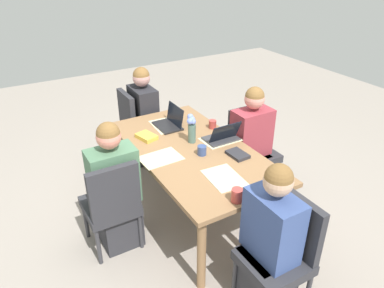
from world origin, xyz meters
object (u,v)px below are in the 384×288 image
(flower_vase, at_px, (192,127))
(book_red_cover, at_px, (238,154))
(person_near_left_mid, at_px, (250,147))
(chair_head_right_right_near, at_px, (137,123))
(chair_far_left_near, at_px, (112,202))
(dining_table, at_px, (192,156))
(coffee_mug_near_left, at_px, (213,124))
(person_head_right_right_near, at_px, (144,121))
(book_blue_cover, at_px, (147,137))
(laptop_head_right_right_near, at_px, (170,122))
(laptop_near_left_mid, at_px, (222,137))
(coffee_mug_centre_left, at_px, (202,150))
(person_far_left_near, at_px, (115,193))
(coffee_mug_near_right, at_px, (237,195))
(chair_near_left_mid, at_px, (250,145))
(chair_head_left_left_far, at_px, (283,249))
(person_head_left_left_far, at_px, (270,245))

(flower_vase, height_order, book_red_cover, flower_vase)
(person_near_left_mid, xyz_separation_m, chair_head_right_right_near, (1.22, 0.78, -0.03))
(chair_far_left_near, bearing_deg, person_near_left_mid, -85.02)
(person_near_left_mid, bearing_deg, dining_table, 93.16)
(person_near_left_mid, height_order, coffee_mug_near_left, person_near_left_mid)
(dining_table, distance_m, person_head_right_right_near, 1.21)
(flower_vase, bearing_deg, book_blue_cover, 50.73)
(laptop_head_right_right_near, distance_m, laptop_near_left_mid, 0.61)
(flower_vase, distance_m, coffee_mug_centre_left, 0.28)
(flower_vase, xyz_separation_m, book_red_cover, (-0.44, -0.22, -0.14))
(chair_far_left_near, bearing_deg, person_far_left_near, -38.76)
(book_red_cover, relative_size, book_blue_cover, 1.00)
(person_far_left_near, height_order, coffee_mug_near_right, person_far_left_near)
(chair_near_left_mid, height_order, chair_head_left_left_far, same)
(laptop_head_right_right_near, height_order, coffee_mug_near_right, laptop_head_right_right_near)
(dining_table, xyz_separation_m, person_far_left_near, (-0.02, 0.78, -0.13))
(person_far_left_near, height_order, person_head_left_left_far, same)
(person_far_left_near, bearing_deg, chair_near_left_mid, -85.02)
(chair_near_left_mid, xyz_separation_m, chair_head_left_left_far, (-1.34, 0.76, 0.00))
(person_head_left_left_far, relative_size, laptop_near_left_mid, 3.73)
(coffee_mug_near_left, bearing_deg, chair_near_left_mid, -112.09)
(coffee_mug_near_right, bearing_deg, chair_head_left_left_far, -158.34)
(dining_table, relative_size, person_head_right_right_near, 1.56)
(coffee_mug_near_right, relative_size, book_red_cover, 0.53)
(chair_far_left_near, bearing_deg, chair_head_left_left_far, -142.37)
(person_head_right_right_near, bearing_deg, book_red_cover, -170.31)
(chair_head_left_left_far, bearing_deg, book_blue_cover, 11.08)
(person_far_left_near, relative_size, coffee_mug_near_left, 13.97)
(dining_table, relative_size, chair_near_left_mid, 2.07)
(flower_vase, bearing_deg, laptop_near_left_mid, -114.59)
(person_far_left_near, distance_m, coffee_mug_near_right, 1.10)
(chair_head_right_right_near, bearing_deg, coffee_mug_centre_left, -177.18)
(chair_head_left_left_far, bearing_deg, book_red_cover, -15.42)
(chair_head_right_right_near, distance_m, coffee_mug_near_right, 2.14)
(chair_far_left_near, relative_size, coffee_mug_centre_left, 10.32)
(chair_head_right_right_near, relative_size, laptop_head_right_right_near, 2.81)
(book_blue_cover, bearing_deg, person_head_right_right_near, -36.00)
(chair_head_right_right_near, bearing_deg, chair_near_left_mid, -143.77)
(flower_vase, bearing_deg, person_far_left_near, 99.50)
(person_head_right_right_near, height_order, coffee_mug_near_left, person_head_right_right_near)
(chair_head_right_right_near, xyz_separation_m, book_blue_cover, (-0.86, 0.24, 0.26))
(person_head_right_right_near, relative_size, laptop_head_right_right_near, 3.73)
(person_near_left_mid, xyz_separation_m, laptop_head_right_right_near, (0.49, 0.70, 0.25))
(chair_head_right_right_near, bearing_deg, flower_vase, -174.47)
(chair_head_left_left_far, bearing_deg, person_near_left_mid, -28.80)
(person_near_left_mid, height_order, person_head_left_left_far, same)
(coffee_mug_near_right, xyz_separation_m, book_blue_cover, (1.26, 0.17, -0.03))
(coffee_mug_near_left, bearing_deg, laptop_near_left_mid, 166.02)
(dining_table, distance_m, chair_far_left_near, 0.86)
(chair_near_left_mid, height_order, person_near_left_mid, person_near_left_mid)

